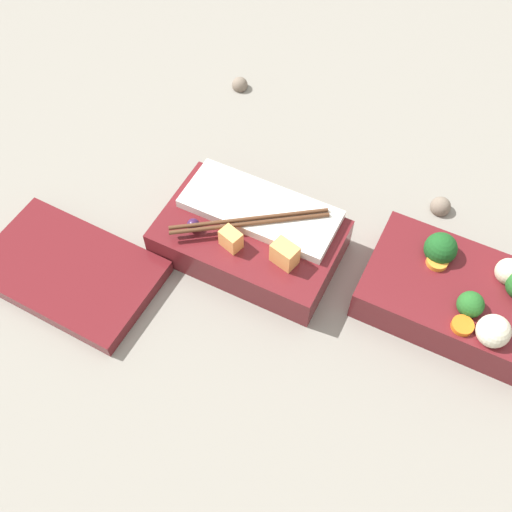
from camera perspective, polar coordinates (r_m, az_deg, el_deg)
name	(u,v)px	position (r m, az deg, el deg)	size (l,w,h in m)	color
ground_plane	(353,276)	(0.75, 9.26, -1.92)	(3.00, 3.00, 0.00)	gray
bento_tray_vegetable	(463,296)	(0.73, 19.11, -3.62)	(0.22, 0.13, 0.08)	maroon
bento_tray_rice	(251,236)	(0.74, -0.47, 1.88)	(0.22, 0.13, 0.08)	maroon
bento_lid	(70,271)	(0.76, -17.32, -1.40)	(0.21, 0.13, 0.02)	maroon
pebble_0	(240,85)	(0.96, -1.55, 15.98)	(0.02, 0.02, 0.02)	#7A6B5B
pebble_1	(440,207)	(0.83, 17.15, 4.51)	(0.03, 0.03, 0.03)	#7A6B5B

